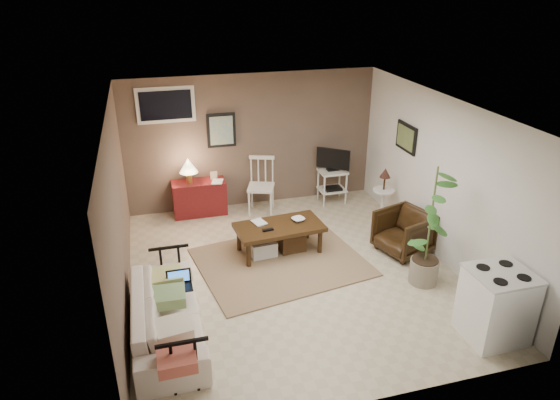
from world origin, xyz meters
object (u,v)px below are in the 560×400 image
object	(u,v)px
tv_stand	(333,174)
armchair	(404,230)
spindle_chair	(261,187)
potted_plant	(430,223)
red_console	(198,195)
stove	(496,305)
sofa	(166,308)
side_table	(384,189)
coffee_table	(279,237)

from	to	relation	value
tv_stand	armchair	bearing A→B (deg)	-79.05
spindle_chair	potted_plant	world-z (taller)	potted_plant
red_console	armchair	size ratio (longest dim) A/B	1.46
red_console	stove	bearing A→B (deg)	-55.49
sofa	armchair	bearing A→B (deg)	-73.85
red_console	spindle_chair	bearing A→B (deg)	-9.92
red_console	spindle_chair	distance (m)	1.11
sofa	side_table	xyz separation A→B (m)	(3.77, 2.10, 0.22)
side_table	stove	size ratio (longest dim) A/B	1.10
red_console	armchair	world-z (taller)	red_console
armchair	potted_plant	size ratio (longest dim) A/B	0.42
sofa	spindle_chair	distance (m)	3.55
tv_stand	side_table	xyz separation A→B (m)	(0.55, -0.98, 0.05)
coffee_table	armchair	world-z (taller)	armchair
tv_stand	side_table	size ratio (longest dim) A/B	1.07
armchair	potted_plant	distance (m)	1.01
side_table	stove	distance (m)	3.13
sofa	coffee_table	bearing A→B (deg)	-49.28
coffee_table	tv_stand	size ratio (longest dim) A/B	1.31
spindle_chair	tv_stand	bearing A→B (deg)	1.94
sofa	stove	size ratio (longest dim) A/B	2.21
tv_stand	stove	distance (m)	4.12
red_console	coffee_table	bearing A→B (deg)	-59.31
tv_stand	stove	world-z (taller)	tv_stand
potted_plant	stove	distance (m)	1.34
coffee_table	stove	xyz separation A→B (m)	(1.91, -2.54, 0.16)
armchair	spindle_chair	bearing A→B (deg)	-156.37
coffee_table	potted_plant	xyz separation A→B (m)	(1.72, -1.31, 0.65)
red_console	side_table	distance (m)	3.22
coffee_table	armchair	bearing A→B (deg)	-14.42
sofa	side_table	world-z (taller)	side_table
tv_stand	potted_plant	xyz separation A→B (m)	(0.27, -2.86, 0.37)
spindle_chair	side_table	xyz separation A→B (m)	(1.92, -0.93, 0.14)
red_console	side_table	world-z (taller)	red_console
coffee_table	sofa	size ratio (longest dim) A/B	0.69
spindle_chair	stove	xyz separation A→B (m)	(1.82, -4.05, -0.03)
potted_plant	spindle_chair	bearing A→B (deg)	120.19
sofa	spindle_chair	bearing A→B (deg)	-31.45
spindle_chair	stove	size ratio (longest dim) A/B	1.12
coffee_table	side_table	distance (m)	2.11
tv_stand	potted_plant	size ratio (longest dim) A/B	0.60
red_console	side_table	size ratio (longest dim) A/B	1.10
tv_stand	side_table	world-z (taller)	tv_stand
stove	side_table	bearing A→B (deg)	88.26
red_console	tv_stand	xyz separation A→B (m)	(2.46, -0.14, 0.18)
red_console	tv_stand	size ratio (longest dim) A/B	1.03
side_table	potted_plant	xyz separation A→B (m)	(-0.28, -1.89, 0.32)
spindle_chair	red_console	bearing A→B (deg)	170.08
coffee_table	red_console	distance (m)	1.98
side_table	coffee_table	bearing A→B (deg)	-163.92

